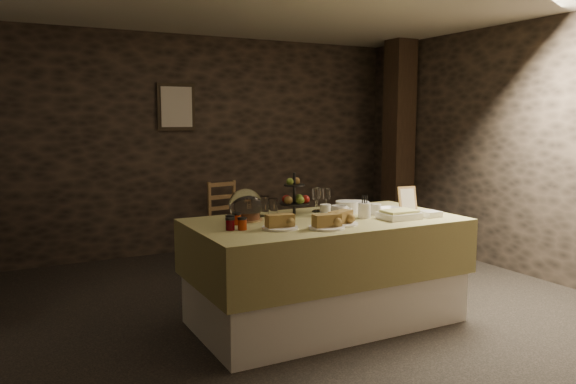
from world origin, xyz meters
name	(u,v)px	position (x,y,z in m)	size (l,w,h in m)	color
ground_plane	(283,311)	(0.00, 0.00, 0.00)	(5.50, 5.00, 0.01)	black
room_shell	(283,125)	(0.00, 0.00, 1.56)	(5.52, 5.02, 2.60)	black
buffet_table	(325,263)	(0.19, -0.36, 0.48)	(2.11, 1.12, 0.83)	white
chair	(227,222)	(0.36, 2.17, 0.38)	(0.46, 0.45, 0.67)	#8A613E
timber_column	(399,143)	(2.55, 1.70, 1.30)	(0.30, 0.30, 2.60)	black
framed_picture	(176,107)	(-0.15, 2.47, 1.75)	(0.45, 0.04, 0.55)	#2F2518
plate_stack_a	(347,207)	(0.50, -0.20, 0.88)	(0.19, 0.19, 0.10)	white
plate_stack_b	(357,206)	(0.63, -0.16, 0.88)	(0.20, 0.20, 0.09)	white
cutlery_holder	(364,210)	(0.49, -0.46, 0.89)	(0.10, 0.10, 0.12)	white
cup_a	(339,212)	(0.28, -0.41, 0.89)	(0.14, 0.14, 0.11)	white
cup_b	(346,214)	(0.32, -0.45, 0.88)	(0.10, 0.10, 0.09)	white
mug_c	(325,210)	(0.26, -0.24, 0.88)	(0.09, 0.09, 0.10)	white
mug_d	(376,209)	(0.66, -0.38, 0.88)	(0.08, 0.08, 0.09)	white
bowl	(390,211)	(0.79, -0.40, 0.86)	(0.21, 0.21, 0.05)	white
cake_dome	(246,207)	(-0.39, -0.12, 0.94)	(0.26, 0.26, 0.26)	#8A613E
fruit_stand	(295,198)	(0.08, -0.07, 0.97)	(0.24, 0.24, 0.35)	black
bread_platter_left	(280,223)	(-0.30, -0.54, 0.87)	(0.26, 0.26, 0.11)	white
bread_platter_center	(327,223)	(0.00, -0.69, 0.87)	(0.26, 0.26, 0.11)	white
bread_platter_right	(341,220)	(0.17, -0.62, 0.87)	(0.26, 0.26, 0.11)	white
jam_jars	(235,223)	(-0.58, -0.36, 0.87)	(0.18, 0.26, 0.07)	#52020B
tart_dish	(399,215)	(0.71, -0.62, 0.87)	(0.30, 0.22, 0.07)	white
square_dish	(430,214)	(0.99, -0.66, 0.86)	(0.14, 0.14, 0.04)	white
menu_frame	(407,199)	(1.07, -0.28, 0.92)	(0.17, 0.02, 0.22)	#8A613E
storage_jar_a	(263,206)	(-0.18, 0.00, 0.91)	(0.10, 0.10, 0.16)	white
storage_jar_b	(272,207)	(-0.11, -0.02, 0.90)	(0.09, 0.09, 0.14)	white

